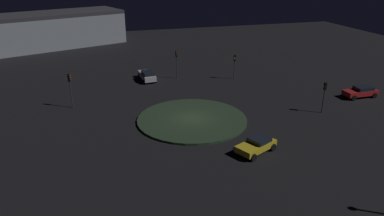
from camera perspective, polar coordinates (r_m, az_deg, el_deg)
ground_plane at (r=40.46m, az=0.00°, el=-1.95°), size 118.09×118.09×0.00m
roundabout_island at (r=40.41m, az=0.00°, el=-1.79°), size 12.31×12.31×0.24m
car_silver at (r=54.44m, az=-7.14°, el=5.18°), size 2.28×4.63×1.54m
car_yellow at (r=34.15m, az=10.20°, el=-5.77°), size 4.40×3.41×1.34m
car_red at (r=52.16m, az=25.24°, el=2.39°), size 4.45×2.00×1.42m
traffic_light_northeast at (r=54.49m, az=6.77°, el=7.26°), size 0.38×0.39×3.73m
traffic_light_north at (r=54.44m, az=-2.47°, el=7.81°), size 0.33×0.37×4.32m
traffic_light_east at (r=44.24m, az=20.27°, el=2.50°), size 0.37×0.33×3.74m
traffic_light_northwest at (r=45.28m, az=-18.79°, el=3.63°), size 0.40×0.37×4.29m
store_building at (r=81.63m, az=-22.57°, el=11.28°), size 33.83×20.59×6.94m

